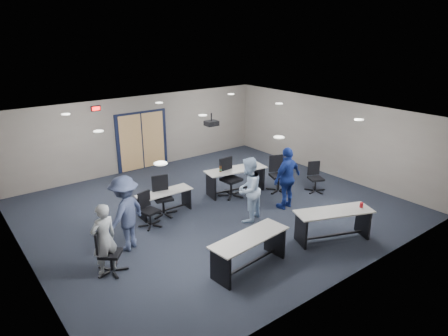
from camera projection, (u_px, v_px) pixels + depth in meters
floor at (214, 208)px, 11.67m from camera, size 10.00×10.00×0.00m
back_wall at (141, 133)px, 14.59m from camera, size 10.00×0.04×2.70m
front_wall at (348, 223)px, 7.86m from camera, size 10.00×0.04×2.70m
left_wall at (21, 211)px, 8.35m from camera, size 0.04×9.00×2.70m
right_wall at (328, 137)px, 14.10m from camera, size 0.04×9.00×2.70m
ceiling at (213, 117)px, 10.78m from camera, size 10.00×9.00×0.04m
double_door at (142, 141)px, 14.66m from camera, size 2.00×0.07×2.20m
exit_sign at (96, 108)px, 13.26m from camera, size 0.32×0.07×0.18m
ceiling_projector at (212, 123)px, 11.42m from camera, size 0.35×0.32×0.37m
ceiling_can_lights at (208, 117)px, 10.97m from camera, size 6.24×5.74×0.02m
table_front_left at (249, 247)px, 8.58m from camera, size 1.96×0.82×0.78m
table_front_right at (334, 220)px, 9.77m from camera, size 2.02×1.32×0.91m
table_back_left at (165, 199)px, 11.22m from camera, size 1.60×0.55×0.65m
table_back_right at (235, 176)px, 12.60m from camera, size 2.05×0.97×1.09m
chair_back_a at (150, 210)px, 10.46m from camera, size 0.72×0.72×0.94m
chair_back_b at (163, 197)px, 11.07m from camera, size 0.83×0.83×1.11m
chair_back_c at (231, 178)px, 12.31m from camera, size 0.82×0.82×1.21m
chair_back_d at (279, 174)px, 12.69m from camera, size 0.93×0.93×1.15m
chair_loose_left at (110, 252)px, 8.46m from camera, size 0.87×0.87×0.98m
chair_loose_right at (316, 177)px, 12.70m from camera, size 0.80×0.80×0.96m
person_gray at (104, 239)px, 8.36m from camera, size 0.64×0.48×1.59m
person_lightblue at (248, 190)px, 10.67m from camera, size 1.06×0.96×1.78m
person_navy at (287, 178)px, 11.43m from camera, size 1.11×0.56×1.83m
person_back at (125, 213)px, 9.25m from camera, size 1.36×1.15×1.83m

